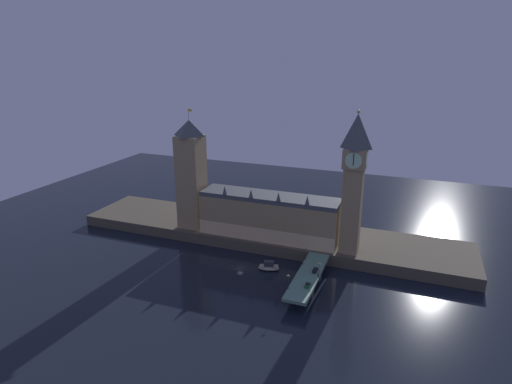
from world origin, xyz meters
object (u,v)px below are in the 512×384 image
at_px(street_lamp_far, 306,251).
at_px(pedestrian_far_rail, 303,263).
at_px(street_lamp_mid, 319,268).
at_px(boat_upstream, 269,267).
at_px(car_southbound_lead, 307,285).
at_px(pedestrian_mid_walk, 318,274).
at_px(clock_tower, 354,180).
at_px(victoria_tower, 191,174).
at_px(street_lamp_near, 288,280).
at_px(car_southbound_trail, 315,270).

bearing_deg(street_lamp_far, pedestrian_far_rail, -86.31).
bearing_deg(street_lamp_mid, boat_upstream, 162.34).
bearing_deg(car_southbound_lead, pedestrian_mid_walk, 77.25).
distance_m(clock_tower, pedestrian_mid_walk, 48.40).
distance_m(victoria_tower, street_lamp_near, 89.93).
bearing_deg(boat_upstream, clock_tower, 33.21).
height_order(car_southbound_lead, pedestrian_mid_walk, pedestrian_mid_walk).
height_order(clock_tower, pedestrian_mid_walk, clock_tower).
xyz_separation_m(pedestrian_far_rail, street_lamp_far, (-0.40, 6.21, 3.24)).
distance_m(victoria_tower, pedestrian_mid_walk, 92.20).
bearing_deg(victoria_tower, boat_upstream, -24.31).
relative_size(car_southbound_lead, boat_upstream, 0.38).
xyz_separation_m(victoria_tower, pedestrian_far_rail, (71.78, -24.65, -29.71)).
relative_size(pedestrian_far_rail, street_lamp_far, 0.26).
distance_m(car_southbound_trail, pedestrian_far_rail, 8.02).
bearing_deg(car_southbound_lead, street_lamp_far, 106.28).
xyz_separation_m(car_southbound_trail, pedestrian_mid_walk, (2.26, -4.10, 0.26)).
xyz_separation_m(street_lamp_mid, boat_upstream, (-26.42, 8.41, -8.66)).
distance_m(car_southbound_trail, pedestrian_mid_walk, 4.69).
xyz_separation_m(victoria_tower, pedestrian_mid_walk, (80.82, -33.03, -29.66)).
xyz_separation_m(victoria_tower, boat_upstream, (54.80, -24.75, -34.94)).
bearing_deg(car_southbound_lead, victoria_tower, 151.30).
xyz_separation_m(car_southbound_lead, street_lamp_mid, (2.66, 9.85, 3.75)).
xyz_separation_m(car_southbound_trail, street_lamp_far, (-7.18, 10.48, 3.45)).
relative_size(victoria_tower, car_southbound_lead, 15.89).
height_order(car_southbound_trail, pedestrian_mid_walk, pedestrian_mid_walk).
bearing_deg(street_lamp_mid, street_lamp_near, -123.75).
distance_m(car_southbound_trail, boat_upstream, 24.64).
relative_size(car_southbound_trail, pedestrian_far_rail, 2.61).
bearing_deg(car_southbound_trail, victoria_tower, 159.79).
height_order(pedestrian_mid_walk, street_lamp_mid, street_lamp_mid).
relative_size(car_southbound_lead, pedestrian_far_rail, 2.40).
distance_m(pedestrian_mid_walk, pedestrian_far_rail, 12.32).
relative_size(street_lamp_near, street_lamp_mid, 0.96).
height_order(victoria_tower, street_lamp_near, victoria_tower).
bearing_deg(street_lamp_near, car_southbound_trail, 69.26).
distance_m(victoria_tower, car_southbound_lead, 94.46).
xyz_separation_m(victoria_tower, street_lamp_near, (71.38, -47.88, -26.44)).
distance_m(clock_tower, pedestrian_far_rail, 46.20).
distance_m(victoria_tower, pedestrian_far_rail, 81.50).
relative_size(clock_tower, street_lamp_far, 10.55).
bearing_deg(clock_tower, street_lamp_mid, -104.67).
xyz_separation_m(car_southbound_lead, pedestrian_mid_walk, (2.26, 9.99, 0.37)).
relative_size(pedestrian_mid_walk, street_lamp_near, 0.27).
relative_size(car_southbound_trail, street_lamp_mid, 0.66).
bearing_deg(clock_tower, pedestrian_mid_walk, -105.42).
height_order(clock_tower, street_lamp_far, clock_tower).
bearing_deg(pedestrian_mid_walk, clock_tower, 74.58).
bearing_deg(pedestrian_mid_walk, car_southbound_lead, -102.75).
relative_size(pedestrian_mid_walk, street_lamp_mid, 0.26).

